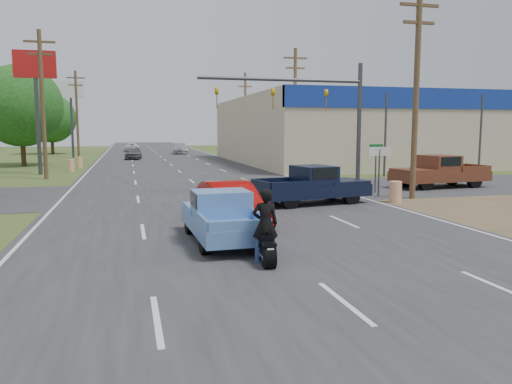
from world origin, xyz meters
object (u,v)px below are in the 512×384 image
object	(u,v)px
navy_pickup	(314,185)
distant_car_silver	(180,149)
blue_pickup	(221,216)
motorcycle	(265,247)
distant_car_grey	(133,153)
red_convertible	(230,203)
rider	(265,228)
distant_car_white	(132,147)
brown_pickup	(438,171)

from	to	relation	value
navy_pickup	distant_car_silver	size ratio (longest dim) A/B	1.10
distant_car_silver	blue_pickup	bearing A→B (deg)	-89.32
blue_pickup	distant_car_silver	world-z (taller)	blue_pickup
motorcycle	distant_car_silver	distance (m)	59.28
distant_car_grey	distant_car_silver	distance (m)	13.78
red_convertible	distant_car_grey	xyz separation A→B (m)	(-2.91, 41.61, -0.05)
red_convertible	rider	world-z (taller)	rider
red_convertible	rider	xyz separation A→B (m)	(-0.20, -5.41, 0.16)
distant_car_silver	distant_car_grey	bearing A→B (deg)	-113.26
distant_car_grey	distant_car_white	bearing A→B (deg)	96.59
motorcycle	navy_pickup	size ratio (longest dim) A/B	0.35
distant_car_white	red_convertible	bearing A→B (deg)	92.92
blue_pickup	distant_car_white	bearing A→B (deg)	90.18
red_convertible	brown_pickup	xyz separation A→B (m)	(14.04, 8.15, 0.21)
rider	distant_car_grey	world-z (taller)	rider
distant_car_silver	distant_car_white	bearing A→B (deg)	129.70
blue_pickup	distant_car_grey	size ratio (longest dim) A/B	1.15
navy_pickup	brown_pickup	world-z (taller)	brown_pickup
navy_pickup	red_convertible	bearing A→B (deg)	-60.89
navy_pickup	distant_car_grey	xyz separation A→B (m)	(-7.59, 37.74, -0.18)
navy_pickup	distant_car_grey	size ratio (longest dim) A/B	1.35
rider	brown_pickup	distance (m)	19.66
red_convertible	blue_pickup	bearing A→B (deg)	-114.88
red_convertible	distant_car_white	distance (m)	63.35
blue_pickup	motorcycle	bearing A→B (deg)	-78.97
rider	distant_car_white	xyz separation A→B (m)	(-2.71, 68.69, -0.24)
red_convertible	motorcycle	world-z (taller)	red_convertible
rider	distant_car_grey	xyz separation A→B (m)	(-2.71, 47.01, -0.20)
blue_pickup	distant_car_white	xyz separation A→B (m)	(-2.08, 65.93, -0.12)
navy_pickup	distant_car_grey	bearing A→B (deg)	-179.05
rider	distant_car_grey	distance (m)	47.09
rider	navy_pickup	world-z (taller)	rider
navy_pickup	distant_car_silver	xyz separation A→B (m)	(-1.02, 49.85, -0.15)
distant_car_white	distant_car_silver	bearing A→B (deg)	124.75
motorcycle	brown_pickup	xyz separation A→B (m)	(14.24, 13.59, 0.53)
navy_pickup	distant_car_grey	world-z (taller)	navy_pickup
motorcycle	blue_pickup	distance (m)	2.89
blue_pickup	brown_pickup	xyz separation A→B (m)	(14.87, 10.79, 0.18)
brown_pickup	distant_car_grey	distance (m)	37.51
motorcycle	distant_car_silver	xyz separation A→B (m)	(3.86, 59.16, 0.30)
distant_car_grey	distant_car_silver	size ratio (longest dim) A/B	0.81
motorcycle	brown_pickup	bearing A→B (deg)	48.76
distant_car_grey	distant_car_silver	world-z (taller)	distant_car_silver
navy_pickup	distant_car_silver	bearing A→B (deg)	170.75
rider	brown_pickup	world-z (taller)	brown_pickup
distant_car_silver	distant_car_white	distance (m)	11.61
motorcycle	distant_car_silver	size ratio (longest dim) A/B	0.38
red_convertible	motorcycle	xyz separation A→B (m)	(-0.20, -5.44, -0.32)
red_convertible	distant_car_grey	world-z (taller)	red_convertible
red_convertible	distant_car_white	world-z (taller)	red_convertible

